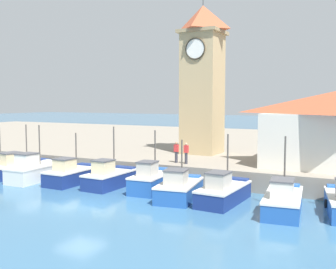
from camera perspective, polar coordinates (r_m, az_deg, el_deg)
name	(u,v)px	position (r m, az deg, el deg)	size (l,w,h in m)	color
ground_plane	(81,206)	(24.06, -12.55, -10.07)	(300.00, 300.00, 0.00)	#386689
quay_wharf	(232,146)	(48.37, 9.25, -1.68)	(120.00, 40.00, 1.39)	gray
fishing_boat_left_outer	(20,168)	(34.62, -20.73, -4.53)	(2.81, 5.27, 4.22)	navy
fishing_boat_left_inner	(34,171)	(32.13, -18.82, -5.04)	(2.28, 4.63, 4.30)	silver
fishing_boat_mid_left	(71,174)	(30.32, -13.86, -5.64)	(2.17, 4.34, 3.77)	navy
fishing_boat_center	(109,177)	(28.54, -8.51, -6.17)	(2.11, 4.30, 4.33)	navy
fishing_boat_mid_right	(152,180)	(27.02, -2.38, -6.65)	(2.17, 4.24, 4.15)	#2356A8
fishing_boat_right_inner	(179,188)	(24.89, 1.63, -7.80)	(2.80, 4.60, 3.70)	#2356A8
fishing_boat_right_outer	(223,192)	(24.22, 8.02, -8.22)	(2.16, 4.81, 4.15)	navy
fishing_boat_far_right	(283,200)	(22.93, 16.35, -9.14)	(2.53, 5.24, 4.19)	#2356A8
clock_tower	(202,77)	(35.99, 5.03, 8.37)	(3.69, 3.69, 14.87)	tan
dock_worker_near_tower	(176,152)	(30.39, 1.21, -2.53)	(0.34, 0.22, 1.62)	#33333D
dock_worker_along_quay	(186,153)	(29.88, 2.65, -2.66)	(0.34, 0.22, 1.62)	#33333D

